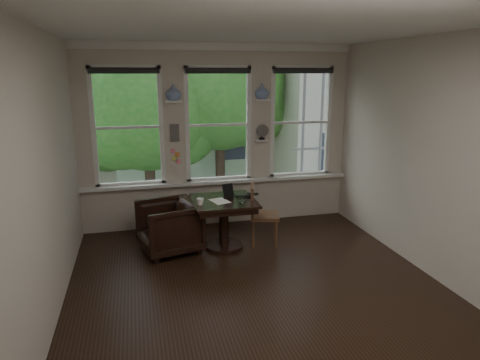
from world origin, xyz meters
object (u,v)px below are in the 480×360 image
object	(u,v)px
laptop	(247,196)
mug	(200,202)
armchair_left	(169,227)
table	(224,224)
side_chair_right	(265,215)

from	to	relation	value
laptop	mug	size ratio (longest dim) A/B	3.45
armchair_left	table	bearing A→B (deg)	72.26
table	laptop	world-z (taller)	laptop
side_chair_right	mug	size ratio (longest dim) A/B	9.12
side_chair_right	mug	world-z (taller)	side_chair_right
side_chair_right	table	bearing A→B (deg)	105.59
laptop	table	bearing A→B (deg)	-162.80
side_chair_right	laptop	size ratio (longest dim) A/B	2.64
laptop	mug	xyz separation A→B (m)	(-0.74, -0.23, 0.03)
armchair_left	laptop	size ratio (longest dim) A/B	2.38
table	armchair_left	distance (m)	0.80
table	armchair_left	xyz separation A→B (m)	(-0.80, 0.06, 0.00)
armchair_left	mug	size ratio (longest dim) A/B	8.20
table	armchair_left	bearing A→B (deg)	175.41
table	armchair_left	size ratio (longest dim) A/B	1.09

